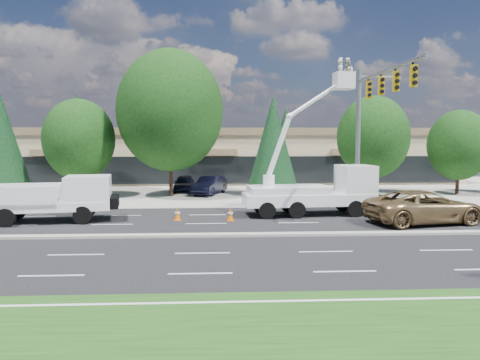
{
  "coord_description": "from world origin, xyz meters",
  "views": [
    {
      "loc": [
        0.58,
        -21.63,
        4.67
      ],
      "look_at": [
        1.8,
        2.68,
        2.4
      ],
      "focal_mm": 35.0,
      "sensor_mm": 36.0,
      "label": 1
    }
  ],
  "objects": [
    {
      "name": "road_median",
      "position": [
        0.0,
        0.0,
        0.06
      ],
      "size": [
        120.0,
        0.55,
        0.12
      ],
      "primitive_type": "cube",
      "color": "gray",
      "rests_on": "ground"
    },
    {
      "name": "traffic_cone_b",
      "position": [
        -1.63,
        4.3,
        0.34
      ],
      "size": [
        0.4,
        0.4,
        0.7
      ],
      "color": "orange",
      "rests_on": "ground"
    },
    {
      "name": "traffic_cone_c",
      "position": [
        1.33,
        4.07,
        0.34
      ],
      "size": [
        0.4,
        0.4,
        0.7
      ],
      "color": "orange",
      "rests_on": "ground"
    },
    {
      "name": "tree_back_d",
      "position": [
        22.0,
        42.0,
        4.87
      ],
      "size": [
        4.6,
        4.6,
        9.07
      ],
      "color": "#332114",
      "rests_on": "ground"
    },
    {
      "name": "minivan",
      "position": [
        11.78,
        2.8,
        0.89
      ],
      "size": [
        6.83,
        4.1,
        1.77
      ],
      "primitive_type": "imported",
      "rotation": [
        0.0,
        0.0,
        1.76
      ],
      "color": "olive",
      "rests_on": "ground"
    },
    {
      "name": "tree_front_e",
      "position": [
        5.0,
        15.0,
        4.22
      ],
      "size": [
        4.0,
        4.0,
        7.88
      ],
      "color": "#332114",
      "rests_on": "ground"
    },
    {
      "name": "utility_pickup",
      "position": [
        -8.11,
        4.28,
        1.03
      ],
      "size": [
        6.81,
        3.43,
        2.49
      ],
      "rotation": [
        0.0,
        0.0,
        0.17
      ],
      "color": "white",
      "rests_on": "ground"
    },
    {
      "name": "strip_mall",
      "position": [
        0.0,
        29.97,
        2.83
      ],
      "size": [
        50.4,
        15.4,
        5.5
      ],
      "color": "tan",
      "rests_on": "ground"
    },
    {
      "name": "tree_back_c",
      "position": [
        10.0,
        42.0,
        4.66
      ],
      "size": [
        4.41,
        4.41,
        8.69
      ],
      "color": "#332114",
      "rests_on": "ground"
    },
    {
      "name": "tree_back_b",
      "position": [
        -4.0,
        42.0,
        5.14
      ],
      "size": [
        4.86,
        4.86,
        9.58
      ],
      "color": "#332114",
      "rests_on": "ground"
    },
    {
      "name": "tree_front_d",
      "position": [
        -3.0,
        15.0,
        6.66
      ],
      "size": [
        8.2,
        8.2,
        11.38
      ],
      "color": "#332114",
      "rests_on": "ground"
    },
    {
      "name": "tree_back_a",
      "position": [
        -18.0,
        42.0,
        5.58
      ],
      "size": [
        5.28,
        5.28,
        10.4
      ],
      "color": "#332114",
      "rests_on": "ground"
    },
    {
      "name": "concrete_apron",
      "position": [
        0.0,
        20.0,
        0.01
      ],
      "size": [
        140.0,
        22.0,
        0.01
      ],
      "primitive_type": "cube",
      "color": "gray",
      "rests_on": "ground"
    },
    {
      "name": "signal_mast",
      "position": [
        10.03,
        7.04,
        6.06
      ],
      "size": [
        2.76,
        10.16,
        9.0
      ],
      "color": "gray",
      "rests_on": "ground"
    },
    {
      "name": "parked_car_east",
      "position": [
        0.0,
        16.0,
        0.74
      ],
      "size": [
        2.99,
        4.73,
        1.47
      ],
      "primitive_type": "imported",
      "rotation": [
        0.0,
        0.0,
        -0.35
      ],
      "color": "black",
      "rests_on": "ground"
    },
    {
      "name": "tree_front_c",
      "position": [
        -10.0,
        15.0,
        4.43
      ],
      "size": [
        5.45,
        5.45,
        7.57
      ],
      "color": "#332114",
      "rests_on": "ground"
    },
    {
      "name": "tree_front_f",
      "position": [
        13.0,
        15.0,
        4.62
      ],
      "size": [
        5.69,
        5.69,
        7.89
      ],
      "color": "#332114",
      "rests_on": "ground"
    },
    {
      "name": "traffic_cone_a",
      "position": [
        -10.61,
        3.3,
        0.34
      ],
      "size": [
        0.4,
        0.4,
        0.7
      ],
      "color": "orange",
      "rests_on": "ground"
    },
    {
      "name": "parked_car_west",
      "position": [
        -2.19,
        18.14,
        0.7
      ],
      "size": [
        1.69,
        4.14,
        1.4
      ],
      "primitive_type": "imported",
      "rotation": [
        0.0,
        0.0,
        -0.01
      ],
      "color": "black",
      "rests_on": "ground"
    },
    {
      "name": "bucket_truck",
      "position": [
        6.75,
        5.83,
        1.98
      ],
      "size": [
        7.91,
        3.04,
        9.27
      ],
      "rotation": [
        0.0,
        0.0,
        0.08
      ],
      "color": "white",
      "rests_on": "ground"
    },
    {
      "name": "ground",
      "position": [
        0.0,
        0.0,
        0.0
      ],
      "size": [
        140.0,
        140.0,
        0.0
      ],
      "primitive_type": "plane",
      "color": "black",
      "rests_on": "ground"
    },
    {
      "name": "tree_front_g",
      "position": [
        20.0,
        15.0,
        3.98
      ],
      "size": [
        4.9,
        4.9,
        6.8
      ],
      "color": "#332114",
      "rests_on": "ground"
    }
  ]
}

